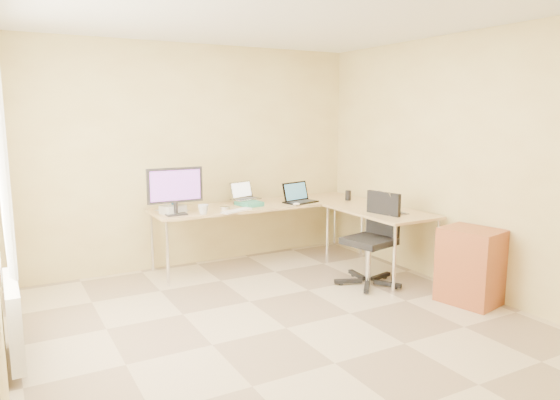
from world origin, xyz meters
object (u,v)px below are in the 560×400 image
cabinet (471,266)px  desk_fan (165,197)px  monitor (175,191)px  desk_main (263,233)px  laptop_center (246,191)px  office_chair (369,239)px  laptop_return (394,205)px  desk_return (379,241)px  laptop_black (301,193)px  mug (203,209)px  keyboard (237,211)px  water_bottle (175,201)px

cabinet → desk_fan: bearing=121.1°
desk_fan → monitor: bearing=-92.1°
desk_main → monitor: 1.30m
laptop_center → desk_fan: size_ratio=1.12×
office_chair → cabinet: size_ratio=1.35×
monitor → laptop_return: monitor is taller
desk_main → desk_return: bearing=-45.7°
laptop_black → cabinet: (0.68, -2.02, -0.49)m
mug → keyboard: bearing=-2.3°
keyboard → office_chair: (1.09, -0.98, -0.24)m
desk_return → monitor: 2.35m
laptop_black → water_bottle: 1.54m
mug → laptop_return: size_ratio=0.39×
desk_return → keyboard: (-1.45, 0.70, 0.37)m
cabinet → desk_return: bearing=84.9°
laptop_black → keyboard: (-0.92, -0.14, -0.11)m
desk_main → monitor: bearing=-171.7°
water_bottle → cabinet: bearing=-44.4°
office_chair → desk_main: bearing=103.2°
laptop_black → keyboard: size_ratio=0.99×
laptop_black → keyboard: bearing=175.2°
desk_fan → office_chair: size_ratio=0.30×
mug → laptop_black: bearing=5.6°
desk_return → laptop_center: laptop_center is taller
monitor → laptop_black: monitor is taller
office_chair → cabinet: (0.51, -0.90, -0.14)m
mug → office_chair: bearing=-34.0°
desk_return → desk_fan: (-2.10, 1.20, 0.51)m
desk_return → keyboard: bearing=154.2°
laptop_black → desk_return: bearing=-71.6°
desk_fan → water_bottle: bearing=-81.5°
monitor → mug: 0.36m
monitor → water_bottle: (0.04, 0.16, -0.13)m
laptop_center → mug: 0.79m
desk_fan → desk_return: bearing=-31.8°
keyboard → office_chair: 1.48m
keyboard → mug: mug is taller
laptop_center → mug: size_ratio=2.86×
laptop_center → keyboard: bearing=-143.9°
desk_return → keyboard: 1.66m
desk_main → keyboard: size_ratio=6.73×
desk_return → laptop_center: 1.67m
desk_fan → laptop_center: bearing=-8.0°
monitor → cabinet: (2.25, -2.01, -0.63)m
desk_main → mug: 1.00m
desk_fan → cabinet: bearing=-48.5°
desk_return → mug: 2.01m
desk_return → office_chair: size_ratio=1.32×
keyboard → laptop_return: laptop_return is taller
keyboard → cabinet: bearing=-71.0°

